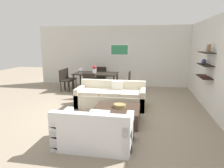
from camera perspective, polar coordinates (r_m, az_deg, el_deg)
The scene contains 17 objects.
ground_plane at distance 6.18m, azimuth -2.11°, elevation -7.13°, with size 18.00×18.00×0.00m, color gray.
back_wall_unit at distance 9.30m, azimuth 4.36°, elevation 7.79°, with size 8.40×0.09×2.70m.
right_wall_shelf_unit at distance 6.57m, azimuth 25.89°, elevation 4.92°, with size 0.34×8.20×2.70m.
sofa_beige at distance 6.38m, azimuth -0.26°, elevation -3.76°, with size 2.11×0.90×0.78m.
loveseat_white at distance 4.08m, azimuth -4.95°, elevation -13.08°, with size 1.47×0.90×0.78m.
coffee_table at distance 5.19m, azimuth 1.27°, elevation -8.68°, with size 1.12×0.98×0.38m.
decorative_bowl at distance 5.17m, azimuth 2.19°, elevation -6.01°, with size 0.32×0.32×0.08m.
dining_table at distance 8.29m, azimuth -4.52°, elevation 2.60°, with size 1.74×0.93×0.75m.
dining_chair_foot at distance 7.50m, azimuth -6.20°, elevation 0.22°, with size 0.44×0.44×0.88m.
dining_chair_right_near at distance 7.89m, azimuth 4.10°, elevation 0.84°, with size 0.44×0.44×0.88m.
dining_chair_left_far at distance 8.93m, azimuth -12.11°, elevation 1.89°, with size 0.44×0.44×0.88m.
dining_chair_left_near at distance 8.55m, azimuth -13.17°, elevation 1.41°, with size 0.44×0.44×0.88m.
dining_chair_head at distance 9.16m, azimuth -3.11°, elevation 2.39°, with size 0.44×0.44×0.88m.
wine_glass_foot at distance 7.88m, azimuth -5.30°, elevation 3.42°, with size 0.06×0.06×0.16m.
wine_glass_left_far at distance 8.56m, azimuth -8.59°, elevation 4.12°, with size 0.08×0.08×0.18m.
wine_glass_left_near at distance 8.35m, azimuth -9.10°, elevation 3.91°, with size 0.08×0.08×0.17m.
centerpiece_vase at distance 8.26m, azimuth -4.91°, elevation 4.26°, with size 0.16×0.16×0.31m.
Camera 1 is at (1.27, -5.70, 2.01)m, focal length 32.62 mm.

